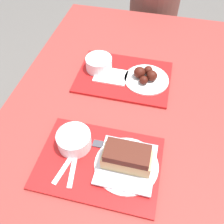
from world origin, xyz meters
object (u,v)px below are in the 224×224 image
(bowl_coleslaw_near, at_px, (74,140))
(person_seated_across, at_px, (154,3))
(tray_near, at_px, (99,163))
(brisket_sandwich_plate, at_px, (127,161))
(bowl_coleslaw_far, at_px, (99,63))
(tray_far, at_px, (124,77))
(wings_plate_far, at_px, (146,77))

(bowl_coleslaw_near, relative_size, person_seated_across, 0.18)
(bowl_coleslaw_near, bearing_deg, tray_near, -24.29)
(tray_near, distance_m, bowl_coleslaw_near, 0.12)
(brisket_sandwich_plate, relative_size, bowl_coleslaw_far, 1.81)
(tray_far, distance_m, wings_plate_far, 0.10)
(brisket_sandwich_plate, height_order, bowl_coleslaw_far, brisket_sandwich_plate)
(wings_plate_far, xyz_separation_m, person_seated_across, (-0.06, 0.83, -0.07))
(tray_far, xyz_separation_m, bowl_coleslaw_near, (-0.10, -0.40, 0.04))
(tray_near, xyz_separation_m, bowl_coleslaw_far, (-0.13, 0.47, 0.04))
(person_seated_across, bearing_deg, bowl_coleslaw_near, -96.48)
(tray_near, bearing_deg, bowl_coleslaw_far, 105.32)
(tray_near, relative_size, brisket_sandwich_plate, 1.93)
(bowl_coleslaw_near, xyz_separation_m, brisket_sandwich_plate, (0.20, -0.04, 0.00))
(bowl_coleslaw_far, xyz_separation_m, wings_plate_far, (0.22, -0.03, -0.01))
(person_seated_across, bearing_deg, tray_near, -91.66)
(bowl_coleslaw_far, bearing_deg, wings_plate_far, -6.89)
(tray_near, xyz_separation_m, tray_far, (-0.01, 0.45, 0.00))
(tray_near, bearing_deg, wings_plate_far, 78.18)
(person_seated_across, bearing_deg, tray_far, -93.00)
(brisket_sandwich_plate, bearing_deg, wings_plate_far, 90.07)
(wings_plate_far, bearing_deg, tray_near, -101.82)
(tray_far, distance_m, bowl_coleslaw_far, 0.13)
(tray_far, xyz_separation_m, person_seated_across, (0.04, 0.82, -0.05))
(tray_far, distance_m, brisket_sandwich_plate, 0.45)
(tray_near, height_order, bowl_coleslaw_near, bowl_coleslaw_near)
(wings_plate_far, bearing_deg, bowl_coleslaw_near, -116.16)
(tray_far, relative_size, bowl_coleslaw_near, 3.49)
(wings_plate_far, relative_size, person_seated_across, 0.29)
(bowl_coleslaw_near, height_order, wings_plate_far, same)
(brisket_sandwich_plate, bearing_deg, person_seated_across, 92.56)
(tray_near, relative_size, tray_far, 1.00)
(tray_near, relative_size, bowl_coleslaw_far, 3.49)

